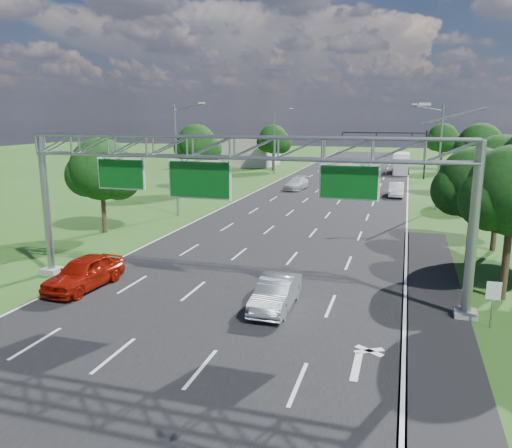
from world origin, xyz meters
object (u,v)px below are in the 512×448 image
at_px(sign_gantry, 234,160).
at_px(regulatory_sign, 493,295).
at_px(silver_sedan, 276,293).
at_px(box_truck, 401,164).
at_px(traffic_signal, 401,143).
at_px(red_coupe, 84,273).

relative_size(sign_gantry, regulatory_sign, 11.19).
height_order(sign_gantry, silver_sedan, sign_gantry).
distance_m(sign_gantry, box_truck, 61.16).
bearing_deg(traffic_signal, silver_sedan, -94.78).
relative_size(sign_gantry, red_coupe, 4.64).
relative_size(regulatory_sign, box_truck, 0.25).
height_order(traffic_signal, red_coupe, traffic_signal).
relative_size(red_coupe, silver_sedan, 1.10).
bearing_deg(sign_gantry, silver_sedan, -30.34).
distance_m(sign_gantry, silver_sedan, 6.83).
xyz_separation_m(regulatory_sign, red_coupe, (-19.96, -0.65, -0.65)).
xyz_separation_m(regulatory_sign, box_truck, (-4.76, 61.50, -0.01)).
bearing_deg(traffic_signal, sign_gantry, -97.68).
bearing_deg(silver_sedan, sign_gantry, 149.68).
distance_m(traffic_signal, red_coupe, 56.87).
distance_m(sign_gantry, traffic_signal, 53.51).
bearing_deg(sign_gantry, red_coupe, -168.03).
relative_size(traffic_signal, silver_sedan, 2.65).
bearing_deg(traffic_signal, red_coupe, -105.38).
height_order(traffic_signal, silver_sedan, traffic_signal).
distance_m(traffic_signal, box_truck, 8.33).
xyz_separation_m(sign_gantry, traffic_signal, (7.15, 53.00, -1.72)).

